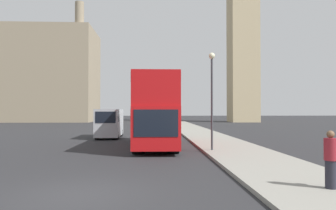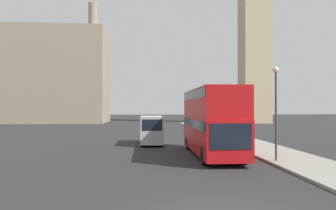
{
  "view_description": "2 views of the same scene",
  "coord_description": "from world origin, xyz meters",
  "px_view_note": "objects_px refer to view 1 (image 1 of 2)",
  "views": [
    {
      "loc": [
        2.13,
        -9.42,
        2.39
      ],
      "look_at": [
        3.22,
        14.17,
        2.81
      ],
      "focal_mm": 35.0,
      "sensor_mm": 36.0,
      "label": 1
    },
    {
      "loc": [
        -2.25,
        -9.76,
        3.28
      ],
      "look_at": [
        -0.27,
        18.63,
        3.53
      ],
      "focal_mm": 35.0,
      "sensor_mm": 36.0,
      "label": 2
    }
  ],
  "objects_px": {
    "pedestrian": "(331,160)",
    "street_lamp": "(212,86)",
    "white_van": "(110,123)",
    "red_double_decker_bus": "(155,109)"
  },
  "relations": [
    {
      "from": "red_double_decker_bus",
      "to": "pedestrian",
      "type": "height_order",
      "value": "red_double_decker_bus"
    },
    {
      "from": "red_double_decker_bus",
      "to": "white_van",
      "type": "bearing_deg",
      "value": 118.68
    },
    {
      "from": "red_double_decker_bus",
      "to": "white_van",
      "type": "relative_size",
      "value": 1.93
    },
    {
      "from": "white_van",
      "to": "red_double_decker_bus",
      "type": "bearing_deg",
      "value": -61.32
    },
    {
      "from": "white_van",
      "to": "pedestrian",
      "type": "relative_size",
      "value": 3.14
    },
    {
      "from": "pedestrian",
      "to": "street_lamp",
      "type": "height_order",
      "value": "street_lamp"
    },
    {
      "from": "white_van",
      "to": "pedestrian",
      "type": "xyz_separation_m",
      "value": [
        8.95,
        -19.82,
        -0.36
      ]
    },
    {
      "from": "red_double_decker_bus",
      "to": "white_van",
      "type": "xyz_separation_m",
      "value": [
        -3.97,
        7.27,
        -1.17
      ]
    },
    {
      "from": "pedestrian",
      "to": "red_double_decker_bus",
      "type": "bearing_deg",
      "value": 111.62
    },
    {
      "from": "red_double_decker_bus",
      "to": "street_lamp",
      "type": "xyz_separation_m",
      "value": [
        3.23,
        -3.15,
        1.32
      ]
    }
  ]
}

